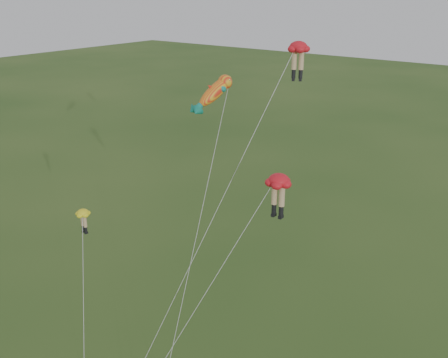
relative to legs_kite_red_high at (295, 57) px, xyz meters
The scene contains 4 objects.
legs_kite_red_high is the anchor object (origin of this frame).
legs_kite_red_mid 9.00m from the legs_kite_red_high, 65.92° to the right, with size 6.38×7.00×14.43m.
legs_kite_yellow 16.86m from the legs_kite_red_high, 137.91° to the right, with size 4.51×4.78×9.77m.
fish_kite 5.28m from the legs_kite_red_high, 126.54° to the right, with size 1.69×7.87×18.60m.
Camera 1 is at (17.98, -17.66, 23.21)m, focal length 40.00 mm.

